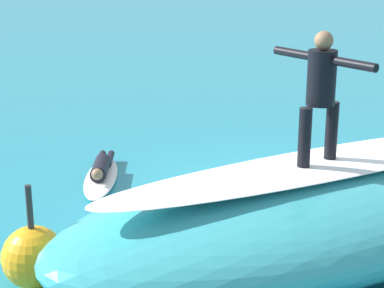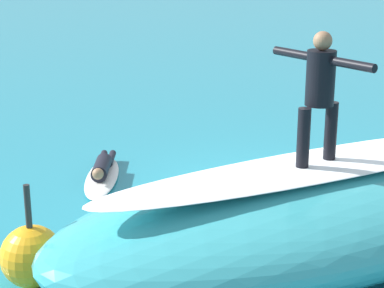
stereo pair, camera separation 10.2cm
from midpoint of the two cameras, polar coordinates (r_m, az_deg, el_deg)
ground_plane at (r=10.87m, az=6.26°, el=-4.62°), size 120.00×120.00×0.00m
wave_crest at (r=8.92m, az=10.70°, el=-5.60°), size 7.57×3.26×1.23m
wave_foam_lip at (r=8.69m, az=10.94°, el=-1.61°), size 6.42×1.18×0.08m
surfboard_riding at (r=8.60m, az=10.14°, el=-1.78°), size 2.30×0.86×0.08m
surfer_riding at (r=8.33m, az=10.50°, el=4.70°), size 0.65×1.55×1.64m
surfboard_paddling at (r=11.70m, az=-7.94°, el=-2.84°), size 1.44×2.09×0.09m
surfer_paddling at (r=11.76m, az=-7.90°, el=-1.87°), size 0.92×1.49×0.29m
buoy_marker at (r=8.34m, az=-13.60°, el=-9.24°), size 0.76×0.76×1.29m
foam_patch_mid at (r=13.64m, az=14.98°, el=-0.27°), size 1.27×1.08×0.12m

